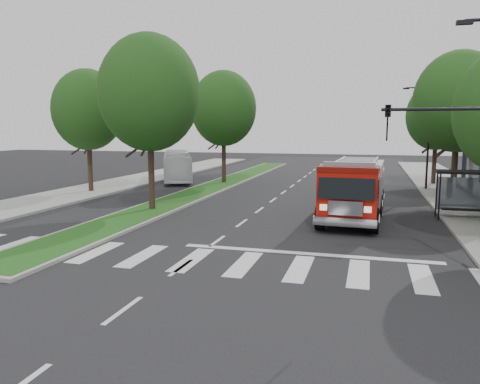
% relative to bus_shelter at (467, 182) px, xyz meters
% --- Properties ---
extents(ground, '(140.00, 140.00, 0.00)m').
position_rel_bus_shelter_xyz_m(ground, '(-11.20, -8.15, -2.04)').
color(ground, black).
rests_on(ground, ground).
extents(sidewalk_left, '(5.00, 80.00, 0.15)m').
position_rel_bus_shelter_xyz_m(sidewalk_left, '(-25.70, 1.85, -1.96)').
color(sidewalk_left, gray).
rests_on(sidewalk_left, ground).
extents(median, '(3.00, 50.00, 0.15)m').
position_rel_bus_shelter_xyz_m(median, '(-17.20, 9.85, -1.96)').
color(median, gray).
rests_on(median, ground).
extents(bus_shelter, '(3.20, 1.60, 2.61)m').
position_rel_bus_shelter_xyz_m(bus_shelter, '(0.00, 0.00, 0.00)').
color(bus_shelter, black).
rests_on(bus_shelter, ground).
extents(tree_right_mid, '(5.60, 5.60, 9.72)m').
position_rel_bus_shelter_xyz_m(tree_right_mid, '(0.30, 5.85, 4.45)').
color(tree_right_mid, black).
rests_on(tree_right_mid, ground).
extents(tree_right_far, '(5.00, 5.00, 8.73)m').
position_rel_bus_shelter_xyz_m(tree_right_far, '(0.30, 15.85, 3.80)').
color(tree_right_far, black).
rests_on(tree_right_far, ground).
extents(tree_median_near, '(5.80, 5.80, 10.16)m').
position_rel_bus_shelter_xyz_m(tree_median_near, '(-17.20, -2.15, 4.77)').
color(tree_median_near, black).
rests_on(tree_median_near, ground).
extents(tree_median_far, '(5.60, 5.60, 9.72)m').
position_rel_bus_shelter_xyz_m(tree_median_far, '(-17.20, 11.85, 4.45)').
color(tree_median_far, black).
rests_on(tree_median_far, ground).
extents(tree_left_mid, '(5.20, 5.20, 9.16)m').
position_rel_bus_shelter_xyz_m(tree_left_mid, '(-25.20, 3.85, 4.12)').
color(tree_left_mid, black).
rests_on(tree_left_mid, ground).
extents(streetlight_right_far, '(2.11, 0.20, 8.00)m').
position_rel_bus_shelter_xyz_m(streetlight_right_far, '(-0.85, 11.85, 2.44)').
color(streetlight_right_far, black).
rests_on(streetlight_right_far, ground).
extents(fire_engine, '(3.33, 9.53, 3.26)m').
position_rel_bus_shelter_xyz_m(fire_engine, '(-5.72, -1.09, -0.48)').
color(fire_engine, '#660B05').
rests_on(fire_engine, ground).
extents(city_bus, '(6.17, 10.04, 2.77)m').
position_rel_bus_shelter_xyz_m(city_bus, '(-22.06, 12.97, -0.65)').
color(city_bus, silver).
rests_on(city_bus, ground).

